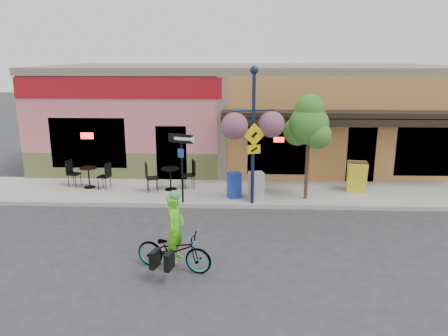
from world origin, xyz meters
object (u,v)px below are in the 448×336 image
(cyclist_rider, at_px, (176,238))
(lamp_post, at_px, (253,137))
(bicycle, at_px, (174,250))
(street_tree, at_px, (308,147))
(one_way_sign, at_px, (182,169))
(newspaper_box_blue, at_px, (234,185))
(building, at_px, (247,114))
(newspaper_box_grey, at_px, (256,186))

(cyclist_rider, xyz_separation_m, lamp_post, (1.91, 4.44, 1.60))
(bicycle, xyz_separation_m, street_tree, (3.83, 5.02, 1.48))
(one_way_sign, relative_size, newspaper_box_blue, 2.60)
(bicycle, xyz_separation_m, lamp_post, (1.96, 4.44, 1.91))
(building, bearing_deg, newspaper_box_blue, -94.41)
(building, height_order, cyclist_rider, building)
(one_way_sign, bearing_deg, cyclist_rider, -63.68)
(bicycle, bearing_deg, building, 6.22)
(cyclist_rider, bearing_deg, one_way_sign, 20.86)
(cyclist_rider, xyz_separation_m, one_way_sign, (-0.42, 4.44, 0.51))
(bicycle, relative_size, one_way_sign, 0.80)
(newspaper_box_grey, bearing_deg, cyclist_rider, -128.30)
(bicycle, distance_m, one_way_sign, 4.53)
(lamp_post, height_order, one_way_sign, lamp_post)
(building, height_order, street_tree, building)
(building, distance_m, street_tree, 6.59)
(bicycle, xyz_separation_m, cyclist_rider, (0.05, 0.00, 0.32))
(newspaper_box_grey, bearing_deg, lamp_post, -129.51)
(cyclist_rider, bearing_deg, bicycle, 105.48)
(one_way_sign, distance_m, newspaper_box_blue, 1.96)
(newspaper_box_blue, bearing_deg, one_way_sign, 174.18)
(building, distance_m, cyclist_rider, 11.52)
(building, xyz_separation_m, bicycle, (-1.84, -11.29, -1.75))
(lamp_post, distance_m, one_way_sign, 2.57)
(building, relative_size, street_tree, 4.99)
(building, relative_size, cyclist_rider, 11.19)
(building, height_order, lamp_post, lamp_post)
(bicycle, height_order, newspaper_box_grey, newspaper_box_grey)
(lamp_post, relative_size, one_way_sign, 1.93)
(bicycle, distance_m, street_tree, 6.48)
(one_way_sign, bearing_deg, lamp_post, 20.94)
(lamp_post, xyz_separation_m, newspaper_box_blue, (-0.61, 0.58, -1.81))
(bicycle, distance_m, cyclist_rider, 0.32)
(building, bearing_deg, one_way_sign, -107.88)
(one_way_sign, relative_size, newspaper_box_grey, 2.38)
(street_tree, bearing_deg, newspaper_box_blue, 179.81)
(building, xyz_separation_m, newspaper_box_blue, (-0.48, -6.27, -1.65))
(cyclist_rider, bearing_deg, newspaper_box_blue, 0.89)
(newspaper_box_blue, relative_size, street_tree, 0.25)
(one_way_sign, distance_m, street_tree, 4.29)
(bicycle, relative_size, street_tree, 0.52)
(cyclist_rider, bearing_deg, newspaper_box_grey, -7.92)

